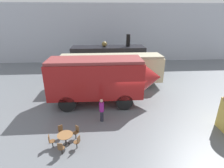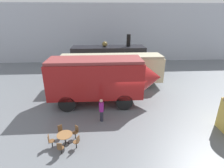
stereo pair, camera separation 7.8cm
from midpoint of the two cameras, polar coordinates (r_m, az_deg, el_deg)
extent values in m
plane|color=slate|center=(15.41, 5.82, -6.79)|extent=(80.00, 80.00, 0.00)
cube|color=#B2B7C1|center=(29.02, 1.20, 16.12)|extent=(44.00, 0.15, 9.00)
cube|color=black|center=(22.32, -1.04, 8.50)|extent=(9.00, 2.62, 2.88)
cylinder|color=black|center=(22.17, 5.52, 14.01)|extent=(0.49, 0.49, 1.45)
sphere|color=brown|center=(21.97, -2.28, 12.90)|extent=(0.64, 0.64, 0.64)
cylinder|color=black|center=(21.84, 6.25, 3.66)|extent=(1.21, 0.12, 1.21)
cylinder|color=black|center=(24.20, 5.28, 5.50)|extent=(1.21, 0.12, 1.21)
cylinder|color=black|center=(21.60, -8.05, 3.37)|extent=(1.21, 0.12, 1.21)
cylinder|color=black|center=(23.98, -7.64, 5.24)|extent=(1.21, 0.12, 1.21)
cube|color=beige|center=(18.77, -0.14, 4.95)|extent=(10.78, 2.49, 2.52)
cube|color=tan|center=(18.42, -0.15, 9.06)|extent=(10.57, 2.29, 0.24)
cylinder|color=black|center=(18.60, 10.08, -0.16)|extent=(1.01, 0.12, 1.01)
cylinder|color=black|center=(20.76, 8.61, 2.28)|extent=(1.01, 0.12, 1.01)
cylinder|color=black|center=(18.22, -10.12, -0.64)|extent=(1.01, 0.12, 1.01)
cylinder|color=black|center=(20.42, -9.44, 1.89)|extent=(1.01, 0.12, 1.01)
cube|color=maroon|center=(14.68, -5.25, 1.81)|extent=(7.68, 2.75, 2.91)
cone|color=maroon|center=(15.27, 12.70, 2.15)|extent=(1.73, 2.61, 2.61)
cube|color=brown|center=(14.23, -5.46, 7.78)|extent=(7.53, 2.53, 0.24)
cylinder|color=black|center=(14.26, 4.21, -6.09)|extent=(1.38, 0.12, 1.38)
cylinder|color=black|center=(16.61, 3.02, -1.87)|extent=(1.38, 0.12, 1.38)
cylinder|color=black|center=(14.41, -14.39, -6.45)|extent=(1.38, 0.12, 1.38)
cylinder|color=black|center=(16.74, -12.86, -2.22)|extent=(1.38, 0.12, 1.38)
cylinder|color=black|center=(11.52, -14.66, -18.56)|extent=(0.44, 0.44, 0.02)
cylinder|color=black|center=(11.30, -14.84, -17.18)|extent=(0.08, 0.08, 0.69)
cylinder|color=olive|center=(11.08, -15.02, -15.72)|extent=(0.92, 0.92, 0.03)
cylinder|color=black|center=(11.98, -15.97, -15.71)|extent=(0.06, 0.06, 0.42)
cylinder|color=brown|center=(11.84, -16.09, -14.85)|extent=(0.36, 0.36, 0.03)
cube|color=brown|center=(11.84, -16.43, -13.57)|extent=(0.27, 0.17, 0.42)
cylinder|color=black|center=(11.45, -18.74, -18.06)|extent=(0.06, 0.06, 0.42)
cylinder|color=brown|center=(11.32, -18.89, -17.18)|extent=(0.36, 0.36, 0.03)
cube|color=brown|center=(11.20, -19.84, -16.32)|extent=(0.09, 0.29, 0.42)
cylinder|color=black|center=(10.85, -16.02, -20.28)|extent=(0.06, 0.06, 0.42)
cylinder|color=brown|center=(10.71, -16.15, -19.37)|extent=(0.36, 0.36, 0.03)
cube|color=brown|center=(10.46, -16.57, -18.97)|extent=(0.29, 0.08, 0.42)
cylinder|color=black|center=(11.03, -11.37, -18.95)|extent=(0.06, 0.06, 0.42)
cylinder|color=brown|center=(10.89, -11.46, -18.05)|extent=(0.36, 0.36, 0.03)
cube|color=brown|center=(10.68, -10.83, -17.35)|extent=(0.16, 0.28, 0.42)
cylinder|color=black|center=(11.73, -11.68, -16.15)|extent=(0.06, 0.06, 0.42)
cylinder|color=brown|center=(11.60, -11.77, -15.27)|extent=(0.36, 0.36, 0.03)
cube|color=brown|center=(11.54, -11.25, -14.05)|extent=(0.24, 0.23, 0.42)
cylinder|color=#262633|center=(13.03, -3.26, -10.39)|extent=(0.24, 0.24, 0.82)
cylinder|color=#8C1E7A|center=(12.63, -3.33, -7.43)|extent=(0.34, 0.34, 0.73)
sphere|color=tan|center=(12.41, -3.38, -5.49)|extent=(0.24, 0.24, 0.24)
camera|label=1|loc=(0.04, -89.86, 0.06)|focal=28.00mm
camera|label=2|loc=(0.04, 90.14, -0.06)|focal=28.00mm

